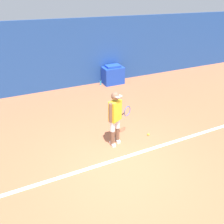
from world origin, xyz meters
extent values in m
plane|color=#B76642|center=(0.00, 0.00, 0.00)|extent=(24.00, 24.00, 0.00)
cube|color=#234C99|center=(0.00, 5.72, 1.48)|extent=(24.00, 0.10, 2.96)
cube|color=white|center=(0.00, 0.23, 0.01)|extent=(21.60, 0.10, 0.01)
cylinder|color=brown|center=(0.13, 0.85, 0.24)|extent=(0.12, 0.12, 0.49)
cylinder|color=white|center=(0.13, 0.85, 0.64)|extent=(0.14, 0.14, 0.30)
cube|color=white|center=(0.13, 0.85, 0.04)|extent=(0.10, 0.24, 0.08)
cylinder|color=brown|center=(0.33, 0.95, 0.24)|extent=(0.12, 0.12, 0.49)
cylinder|color=white|center=(0.33, 0.95, 0.64)|extent=(0.14, 0.14, 0.30)
cube|color=white|center=(0.33, 0.95, 0.04)|extent=(0.10, 0.24, 0.08)
cube|color=yellow|center=(0.23, 0.90, 1.08)|extent=(0.39, 0.33, 0.58)
sphere|color=brown|center=(0.23, 0.90, 1.51)|extent=(0.22, 0.22, 0.22)
cube|color=white|center=(0.28, 0.81, 1.53)|extent=(0.21, 0.19, 0.02)
cylinder|color=brown|center=(0.06, 0.81, 1.09)|extent=(0.09, 0.09, 0.55)
cylinder|color=brown|center=(0.41, 0.99, 1.09)|extent=(0.09, 0.09, 0.55)
cylinder|color=black|center=(0.51, 1.05, 0.82)|extent=(0.23, 0.14, 0.03)
torus|color=#2851B2|center=(0.75, 1.16, 0.82)|extent=(0.29, 0.16, 0.31)
sphere|color=#D1E533|center=(1.34, 0.83, 0.03)|extent=(0.07, 0.07, 0.07)
cube|color=blue|center=(2.23, 5.30, 0.40)|extent=(0.97, 0.63, 0.80)
cube|color=blue|center=(2.23, 5.30, 0.85)|extent=(0.68, 0.44, 0.10)
cylinder|color=#33ADD6|center=(1.60, 5.33, 0.11)|extent=(0.07, 0.07, 0.23)
cylinder|color=black|center=(1.60, 5.33, 0.24)|extent=(0.04, 0.04, 0.02)
camera|label=1|loc=(-2.01, -3.73, 3.84)|focal=35.00mm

